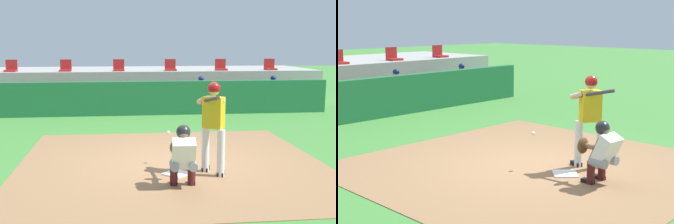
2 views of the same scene
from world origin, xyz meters
TOP-DOWN VIEW (x-y plane):
  - ground_plane at (0.00, 0.00)m, footprint 80.00×80.00m
  - dirt_infield at (0.00, 0.00)m, footprint 6.40×6.40m
  - home_plate at (0.00, -0.80)m, footprint 0.62×0.62m
  - batter_at_plate at (0.69, -0.85)m, footprint 0.52×0.91m
  - catcher_crouched at (0.01, -1.55)m, footprint 0.50×1.84m
  - dugout_wall at (0.00, 6.50)m, footprint 13.00×0.30m
  - dugout_bench at (0.00, 7.50)m, footprint 11.80×0.44m
  - dugout_player_0 at (2.04, 7.34)m, footprint 0.49×0.70m
  - dugout_player_1 at (4.89, 7.34)m, footprint 0.49×0.70m
  - stadium_seat_3 at (1.08, 9.38)m, footprint 0.46×0.46m
  - stadium_seat_4 at (3.25, 9.38)m, footprint 0.46×0.46m
  - stadium_seat_5 at (5.42, 9.38)m, footprint 0.46×0.46m

SIDE VIEW (x-z plane):
  - ground_plane at x=0.00m, z-range 0.00..0.00m
  - dirt_infield at x=0.00m, z-range 0.00..0.01m
  - home_plate at x=0.00m, z-range 0.01..0.04m
  - dugout_bench at x=0.00m, z-range 0.00..0.45m
  - dugout_wall at x=0.00m, z-range 0.00..1.20m
  - catcher_crouched at x=0.01m, z-range 0.05..1.17m
  - dugout_player_0 at x=2.04m, z-range 0.02..1.32m
  - dugout_player_1 at x=4.89m, z-range 0.02..1.32m
  - batter_at_plate at x=0.69m, z-range 0.13..1.94m
  - stadium_seat_3 at x=1.08m, z-range 1.29..1.77m
  - stadium_seat_4 at x=3.25m, z-range 1.29..1.77m
  - stadium_seat_5 at x=5.42m, z-range 1.29..1.77m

